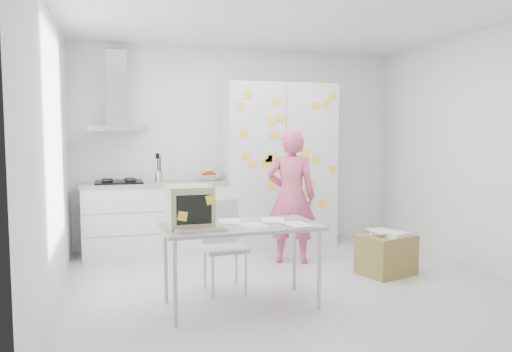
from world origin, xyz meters
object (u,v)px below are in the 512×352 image
object	(u,v)px
chair	(223,240)
desk	(209,216)
person	(291,196)
cardboard_box	(386,254)

from	to	relation	value
chair	desk	bearing A→B (deg)	-117.55
person	cardboard_box	bearing A→B (deg)	159.08
person	cardboard_box	size ratio (longest dim) A/B	2.48
person	desk	world-z (taller)	person
person	cardboard_box	distance (m)	1.27
chair	cardboard_box	bearing A→B (deg)	-1.66
chair	cardboard_box	world-z (taller)	chair
chair	cardboard_box	size ratio (longest dim) A/B	1.38
desk	chair	distance (m)	0.63
desk	cardboard_box	world-z (taller)	desk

